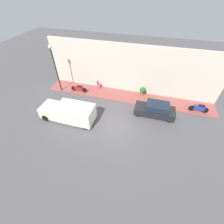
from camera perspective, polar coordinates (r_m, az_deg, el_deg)
The scene contains 10 objects.
ground_plane at distance 14.19m, azimuth 1.52°, elevation -5.87°, with size 60.00×60.00×0.00m, color #514F51.
sidewalk at distance 17.80m, azimuth 5.56°, elevation 5.93°, with size 2.35×19.27×0.11m.
building_facade at distance 17.49m, azimuth 7.06°, elevation 15.65°, with size 0.30×19.27×5.59m.
parked_car at distance 15.58m, azimuth 16.18°, elevation 0.91°, with size 1.66×3.95×1.43m.
delivery_van at distance 14.94m, azimuth -16.23°, elevation -0.01°, with size 1.92×5.27×1.76m.
motorcycle_red at distance 18.66m, azimuth -12.48°, elevation 8.79°, with size 0.30×2.00×0.79m.
motorcycle_blue at distance 17.67m, azimuth 30.25°, elevation 1.29°, with size 0.30×1.91×0.88m.
streetlamp at distance 18.00m, azimuth -21.28°, elevation 17.65°, with size 0.39×0.39×5.40m.
potted_plant at distance 17.94m, azimuth 11.62°, elevation 7.96°, with size 0.71×0.71×0.99m.
cafe_chair at distance 18.90m, azimuth -5.19°, elevation 10.63°, with size 0.40×0.40×0.98m.
Camera 1 is at (-9.19, -2.17, 10.59)m, focal length 24.00 mm.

